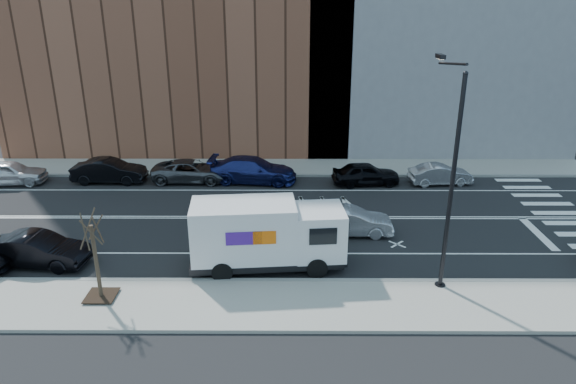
{
  "coord_description": "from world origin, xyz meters",
  "views": [
    {
      "loc": [
        0.65,
        -26.28,
        11.55
      ],
      "look_at": [
        0.54,
        0.33,
        1.4
      ],
      "focal_mm": 32.0,
      "sensor_mm": 36.0,
      "label": 1
    }
  ],
  "objects_px": {
    "far_parked_b": "(109,171)",
    "far_parked_a": "(9,173)",
    "fedex_van": "(266,234)",
    "driving_sedan": "(350,221)"
  },
  "relations": [
    {
      "from": "far_parked_b",
      "to": "far_parked_a",
      "type": "bearing_deg",
      "value": 94.16
    },
    {
      "from": "fedex_van",
      "to": "driving_sedan",
      "type": "distance_m",
      "value": 5.51
    },
    {
      "from": "driving_sedan",
      "to": "far_parked_a",
      "type": "bearing_deg",
      "value": 71.42
    },
    {
      "from": "far_parked_a",
      "to": "far_parked_b",
      "type": "height_order",
      "value": "far_parked_a"
    },
    {
      "from": "far_parked_a",
      "to": "driving_sedan",
      "type": "bearing_deg",
      "value": -115.06
    },
    {
      "from": "far_parked_a",
      "to": "far_parked_b",
      "type": "relative_size",
      "value": 0.97
    },
    {
      "from": "fedex_van",
      "to": "far_parked_b",
      "type": "xyz_separation_m",
      "value": [
        -10.91,
        11.42,
        -0.87
      ]
    },
    {
      "from": "fedex_van",
      "to": "driving_sedan",
      "type": "height_order",
      "value": "fedex_van"
    },
    {
      "from": "fedex_van",
      "to": "far_parked_b",
      "type": "distance_m",
      "value": 15.82
    },
    {
      "from": "fedex_van",
      "to": "far_parked_a",
      "type": "height_order",
      "value": "fedex_van"
    }
  ]
}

